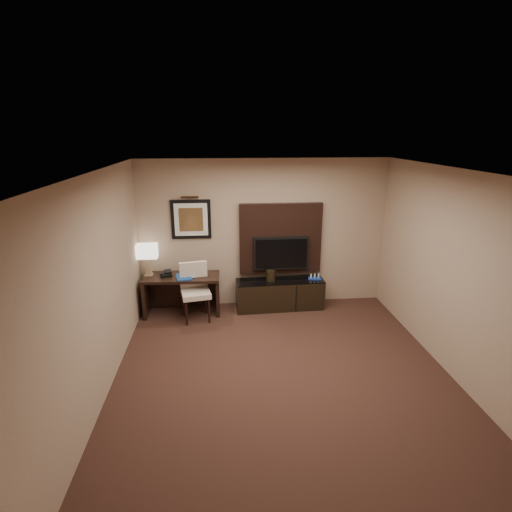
{
  "coord_description": "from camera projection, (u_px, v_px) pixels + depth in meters",
  "views": [
    {
      "loc": [
        -0.78,
        -4.53,
        3.15
      ],
      "look_at": [
        -0.21,
        1.8,
        1.15
      ],
      "focal_mm": 28.0,
      "sensor_mm": 36.0,
      "label": 1
    }
  ],
  "objects": [
    {
      "name": "floor",
      "position": [
        284.0,
        378.0,
        5.32
      ],
      "size": [
        4.5,
        5.0,
        0.01
      ],
      "primitive_type": "cube",
      "color": "#341D17",
      "rests_on": "ground"
    },
    {
      "name": "picture_light",
      "position": [
        190.0,
        197.0,
        6.9
      ],
      "size": [
        0.04,
        0.04,
        0.3
      ],
      "primitive_type": "cylinder",
      "color": "#3F2814",
      "rests_on": "wall_back"
    },
    {
      "name": "wall_front",
      "position": [
        350.0,
        427.0,
        2.53
      ],
      "size": [
        4.5,
        0.01,
        2.7
      ],
      "primitive_type": "cube",
      "color": "tan",
      "rests_on": "floor"
    },
    {
      "name": "desk_chair",
      "position": [
        196.0,
        293.0,
        6.83
      ],
      "size": [
        0.57,
        0.63,
        0.99
      ],
      "primitive_type": null,
      "rotation": [
        0.0,
        0.0,
        0.18
      ],
      "color": "beige",
      "rests_on": "floor"
    },
    {
      "name": "wall_right",
      "position": [
        460.0,
        278.0,
        5.1
      ],
      "size": [
        0.01,
        5.0,
        2.7
      ],
      "primitive_type": "cube",
      "color": "tan",
      "rests_on": "floor"
    },
    {
      "name": "ceiling",
      "position": [
        289.0,
        172.0,
        4.5
      ],
      "size": [
        4.5,
        5.0,
        0.01
      ],
      "primitive_type": "cube",
      "color": "silver",
      "rests_on": "wall_back"
    },
    {
      "name": "table_lamp",
      "position": [
        148.0,
        261.0,
        6.97
      ],
      "size": [
        0.35,
        0.24,
        0.53
      ],
      "primitive_type": null,
      "rotation": [
        0.0,
        0.0,
        0.18
      ],
      "color": "tan",
      "rests_on": "desk"
    },
    {
      "name": "credenza",
      "position": [
        280.0,
        294.0,
        7.34
      ],
      "size": [
        1.61,
        0.5,
        0.55
      ],
      "primitive_type": "cube",
      "rotation": [
        0.0,
        0.0,
        0.04
      ],
      "color": "black",
      "rests_on": "floor"
    },
    {
      "name": "desk_phone",
      "position": [
        166.0,
        274.0,
        6.98
      ],
      "size": [
        0.23,
        0.22,
        0.1
      ],
      "primitive_type": null,
      "rotation": [
        0.0,
        0.0,
        0.27
      ],
      "color": "black",
      "rests_on": "desk"
    },
    {
      "name": "minibar_tray",
      "position": [
        315.0,
        277.0,
        7.3
      ],
      "size": [
        0.25,
        0.17,
        0.08
      ],
      "primitive_type": null,
      "rotation": [
        0.0,
        0.0,
        -0.15
      ],
      "color": "navy",
      "rests_on": "credenza"
    },
    {
      "name": "desk",
      "position": [
        182.0,
        295.0,
        7.12
      ],
      "size": [
        1.35,
        0.62,
        0.71
      ],
      "primitive_type": "cube",
      "rotation": [
        0.0,
        0.0,
        -0.04
      ],
      "color": "black",
      "rests_on": "floor"
    },
    {
      "name": "water_bottle",
      "position": [
        203.0,
        270.0,
        7.06
      ],
      "size": [
        0.07,
        0.07,
        0.18
      ],
      "primitive_type": "cylinder",
      "rotation": [
        0.0,
        0.0,
        0.2
      ],
      "color": "silver",
      "rests_on": "desk"
    },
    {
      "name": "blue_folder",
      "position": [
        184.0,
        277.0,
        6.94
      ],
      "size": [
        0.31,
        0.38,
        0.02
      ],
      "primitive_type": "cube",
      "rotation": [
        0.0,
        0.0,
        0.17
      ],
      "color": "#184A9F",
      "rests_on": "desk"
    },
    {
      "name": "wall_back",
      "position": [
        264.0,
        234.0,
        7.28
      ],
      "size": [
        4.5,
        0.01,
        2.7
      ],
      "primitive_type": "cube",
      "color": "tan",
      "rests_on": "floor"
    },
    {
      "name": "tv",
      "position": [
        281.0,
        253.0,
        7.26
      ],
      "size": [
        1.0,
        0.08,
        0.6
      ],
      "primitive_type": "cube",
      "color": "black",
      "rests_on": "tv_wall_panel"
    },
    {
      "name": "wall_left",
      "position": [
        98.0,
        290.0,
        4.71
      ],
      "size": [
        0.01,
        5.0,
        2.7
      ],
      "primitive_type": "cube",
      "color": "tan",
      "rests_on": "floor"
    },
    {
      "name": "tv_wall_panel",
      "position": [
        280.0,
        238.0,
        7.28
      ],
      "size": [
        1.5,
        0.12,
        1.3
      ],
      "primitive_type": "cube",
      "color": "black",
      "rests_on": "wall_back"
    },
    {
      "name": "ice_bucket",
      "position": [
        271.0,
        276.0,
        7.21
      ],
      "size": [
        0.21,
        0.21,
        0.19
      ],
      "primitive_type": "cylinder",
      "rotation": [
        0.0,
        0.0,
        0.27
      ],
      "color": "black",
      "rests_on": "credenza"
    },
    {
      "name": "artwork",
      "position": [
        191.0,
        219.0,
        7.06
      ],
      "size": [
        0.7,
        0.04,
        0.7
      ],
      "primitive_type": "cube",
      "color": "black",
      "rests_on": "wall_back"
    },
    {
      "name": "book",
      "position": [
        187.0,
        271.0,
        6.95
      ],
      "size": [
        0.15,
        0.02,
        0.2
      ],
      "primitive_type": "imported",
      "rotation": [
        0.0,
        0.0,
        -0.04
      ],
      "color": "#B8A290",
      "rests_on": "desk"
    }
  ]
}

